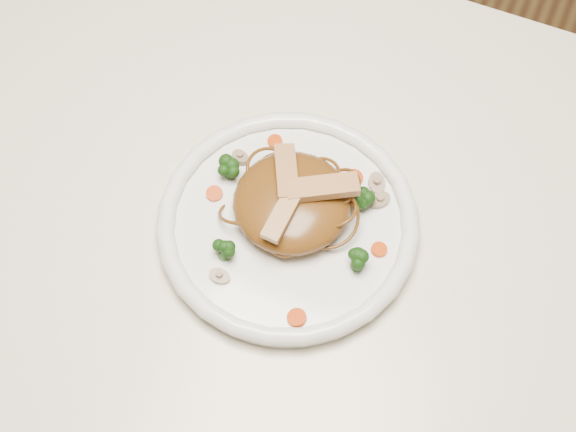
% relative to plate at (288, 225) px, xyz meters
% --- Properties ---
extents(ground, '(4.00, 4.00, 0.00)m').
position_rel_plate_xyz_m(ground, '(-0.02, 0.01, -0.76)').
color(ground, '#4B2E1A').
rests_on(ground, ground).
extents(table, '(1.20, 0.80, 0.75)m').
position_rel_plate_xyz_m(table, '(-0.02, 0.01, -0.11)').
color(table, beige).
rests_on(table, ground).
extents(plate, '(0.37, 0.37, 0.02)m').
position_rel_plate_xyz_m(plate, '(0.00, 0.00, 0.00)').
color(plate, white).
rests_on(plate, table).
extents(noodle_mound, '(0.13, 0.13, 0.04)m').
position_rel_plate_xyz_m(noodle_mound, '(-0.00, 0.01, 0.03)').
color(noodle_mound, brown).
rests_on(noodle_mound, plate).
extents(chicken_a, '(0.08, 0.06, 0.01)m').
position_rel_plate_xyz_m(chicken_a, '(0.03, 0.03, 0.06)').
color(chicken_a, tan).
rests_on(chicken_a, noodle_mound).
extents(chicken_b, '(0.05, 0.07, 0.01)m').
position_rel_plate_xyz_m(chicken_b, '(-0.02, 0.03, 0.06)').
color(chicken_b, tan).
rests_on(chicken_b, noodle_mound).
extents(chicken_c, '(0.02, 0.06, 0.01)m').
position_rel_plate_xyz_m(chicken_c, '(0.00, -0.02, 0.05)').
color(chicken_c, tan).
rests_on(chicken_c, noodle_mound).
extents(broccoli_0, '(0.03, 0.03, 0.03)m').
position_rel_plate_xyz_m(broccoli_0, '(0.07, 0.05, 0.02)').
color(broccoli_0, '#133B0C').
rests_on(broccoli_0, plate).
extents(broccoli_1, '(0.03, 0.03, 0.03)m').
position_rel_plate_xyz_m(broccoli_1, '(-0.08, 0.03, 0.02)').
color(broccoli_1, '#133B0C').
rests_on(broccoli_1, plate).
extents(broccoli_2, '(0.03, 0.03, 0.03)m').
position_rel_plate_xyz_m(broccoli_2, '(-0.05, -0.07, 0.02)').
color(broccoli_2, '#133B0C').
rests_on(broccoli_2, plate).
extents(broccoli_3, '(0.03, 0.03, 0.03)m').
position_rel_plate_xyz_m(broccoli_3, '(0.09, -0.02, 0.02)').
color(broccoli_3, '#133B0C').
rests_on(broccoli_3, plate).
extents(carrot_0, '(0.03, 0.03, 0.00)m').
position_rel_plate_xyz_m(carrot_0, '(0.05, 0.08, 0.01)').
color(carrot_0, '#DD4608').
rests_on(carrot_0, plate).
extents(carrot_1, '(0.02, 0.02, 0.00)m').
position_rel_plate_xyz_m(carrot_1, '(-0.09, -0.00, 0.01)').
color(carrot_1, '#DD4608').
rests_on(carrot_1, plate).
extents(carrot_2, '(0.02, 0.02, 0.00)m').
position_rel_plate_xyz_m(carrot_2, '(0.10, 0.01, 0.01)').
color(carrot_2, '#DD4608').
rests_on(carrot_2, plate).
extents(carrot_3, '(0.02, 0.02, 0.00)m').
position_rel_plate_xyz_m(carrot_3, '(-0.06, 0.09, 0.01)').
color(carrot_3, '#DD4608').
rests_on(carrot_3, plate).
extents(carrot_4, '(0.03, 0.03, 0.00)m').
position_rel_plate_xyz_m(carrot_4, '(0.05, -0.10, 0.01)').
color(carrot_4, '#DD4608').
rests_on(carrot_4, plate).
extents(mushroom_0, '(0.02, 0.02, 0.01)m').
position_rel_plate_xyz_m(mushroom_0, '(-0.04, -0.09, 0.01)').
color(mushroom_0, gray).
rests_on(mushroom_0, plate).
extents(mushroom_1, '(0.04, 0.04, 0.01)m').
position_rel_plate_xyz_m(mushroom_1, '(0.08, 0.06, 0.01)').
color(mushroom_1, gray).
rests_on(mushroom_1, plate).
extents(mushroom_2, '(0.03, 0.03, 0.01)m').
position_rel_plate_xyz_m(mushroom_2, '(-0.08, 0.05, 0.01)').
color(mushroom_2, gray).
rests_on(mushroom_2, plate).
extents(mushroom_3, '(0.04, 0.04, 0.01)m').
position_rel_plate_xyz_m(mushroom_3, '(0.07, 0.08, 0.01)').
color(mushroom_3, gray).
rests_on(mushroom_3, plate).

